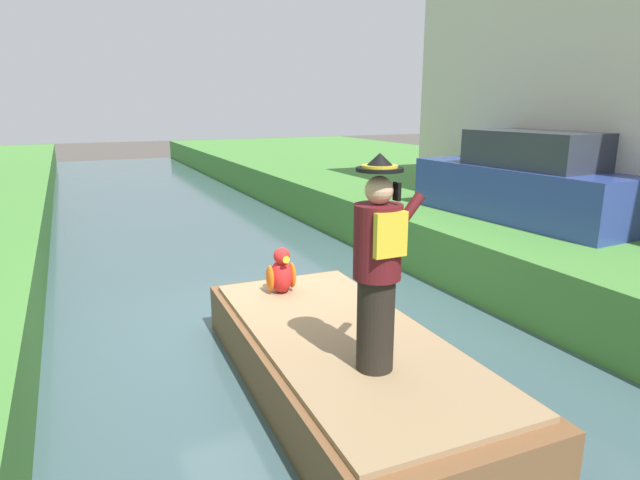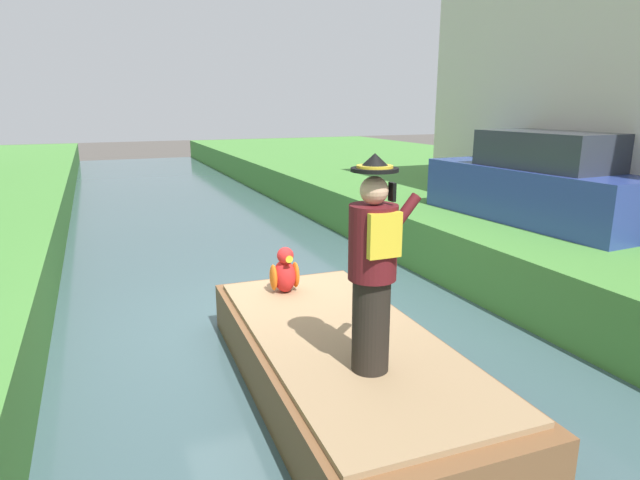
{
  "view_description": "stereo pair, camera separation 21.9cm",
  "coord_description": "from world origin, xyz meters",
  "px_view_note": "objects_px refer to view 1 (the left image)",
  "views": [
    {
      "loc": [
        -2.32,
        -6.28,
        2.93
      ],
      "look_at": [
        -0.11,
        -1.56,
        1.61
      ],
      "focal_mm": 30.15,
      "sensor_mm": 36.0,
      "label": 1
    },
    {
      "loc": [
        -2.12,
        -6.36,
        2.93
      ],
      "look_at": [
        -0.11,
        -1.56,
        1.61
      ],
      "focal_mm": 30.15,
      "sensor_mm": 36.0,
      "label": 2
    }
  ],
  "objects_px": {
    "person_pirate": "(378,266)",
    "boat": "(344,362)",
    "parked_car_blue": "(529,182)",
    "parrot_plush": "(281,273)"
  },
  "relations": [
    {
      "from": "boat",
      "to": "parrot_plush",
      "type": "relative_size",
      "value": 7.47
    },
    {
      "from": "boat",
      "to": "parrot_plush",
      "type": "xyz_separation_m",
      "value": [
        -0.12,
        1.41,
        0.55
      ]
    },
    {
      "from": "boat",
      "to": "parked_car_blue",
      "type": "height_order",
      "value": "parked_car_blue"
    },
    {
      "from": "boat",
      "to": "person_pirate",
      "type": "distance_m",
      "value": 1.44
    },
    {
      "from": "person_pirate",
      "to": "parked_car_blue",
      "type": "distance_m",
      "value": 5.91
    },
    {
      "from": "person_pirate",
      "to": "parked_car_blue",
      "type": "relative_size",
      "value": 0.45
    },
    {
      "from": "boat",
      "to": "parrot_plush",
      "type": "distance_m",
      "value": 1.52
    },
    {
      "from": "boat",
      "to": "person_pirate",
      "type": "bearing_deg",
      "value": -96.79
    },
    {
      "from": "boat",
      "to": "person_pirate",
      "type": "xyz_separation_m",
      "value": [
        -0.09,
        -0.74,
        1.23
      ]
    },
    {
      "from": "person_pirate",
      "to": "boat",
      "type": "bearing_deg",
      "value": 87.13
    }
  ]
}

